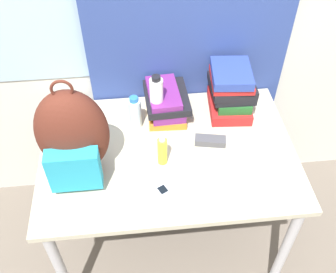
% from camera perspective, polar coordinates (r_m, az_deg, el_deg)
% --- Properties ---
extents(wall_back, '(6.00, 0.06, 2.50)m').
position_cam_1_polar(wall_back, '(1.99, -1.72, 18.05)').
color(wall_back, beige).
rests_on(wall_back, ground_plane).
extents(curtain_blue, '(1.04, 0.04, 2.50)m').
position_cam_1_polar(curtain_blue, '(1.96, 3.24, 17.49)').
color(curtain_blue, navy).
rests_on(curtain_blue, ground_plane).
extents(desk, '(1.22, 0.83, 0.77)m').
position_cam_1_polar(desk, '(1.96, 0.00, -3.88)').
color(desk, '#B7B299').
rests_on(desk, ground_plane).
extents(backpack, '(0.31, 0.27, 0.50)m').
position_cam_1_polar(backpack, '(1.71, -13.66, -0.00)').
color(backpack, '#512319').
rests_on(backpack, desk).
extents(book_stack_left, '(0.23, 0.28, 0.15)m').
position_cam_1_polar(book_stack_left, '(2.03, -0.28, 5.00)').
color(book_stack_left, orange).
rests_on(book_stack_left, desk).
extents(book_stack_center, '(0.23, 0.28, 0.26)m').
position_cam_1_polar(book_stack_center, '(2.05, 9.15, 6.58)').
color(book_stack_center, red).
rests_on(book_stack_center, desk).
extents(water_bottle, '(0.07, 0.07, 0.19)m').
position_cam_1_polar(water_bottle, '(1.96, -4.83, 3.44)').
color(water_bottle, silver).
rests_on(water_bottle, desk).
extents(sports_bottle, '(0.07, 0.07, 0.30)m').
position_cam_1_polar(sports_bottle, '(1.93, -1.66, 5.07)').
color(sports_bottle, white).
rests_on(sports_bottle, desk).
extents(sunscreen_bottle, '(0.04, 0.04, 0.17)m').
position_cam_1_polar(sunscreen_bottle, '(1.79, -0.83, -2.04)').
color(sunscreen_bottle, yellow).
rests_on(sunscreen_bottle, desk).
extents(cell_phone, '(0.08, 0.10, 0.02)m').
position_cam_1_polar(cell_phone, '(1.74, -0.77, -7.85)').
color(cell_phone, '#B7BCC6').
rests_on(cell_phone, desk).
extents(sunglasses_case, '(0.16, 0.08, 0.04)m').
position_cam_1_polar(sunglasses_case, '(1.92, 6.15, -0.62)').
color(sunglasses_case, '#47474C').
rests_on(sunglasses_case, desk).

